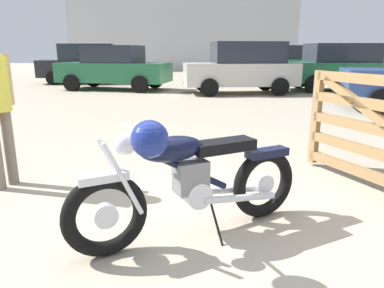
{
  "coord_description": "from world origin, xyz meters",
  "views": [
    {
      "loc": [
        -0.06,
        -3.0,
        1.49
      ],
      "look_at": [
        -0.21,
        0.66,
        0.53
      ],
      "focal_mm": 33.42,
      "sensor_mm": 36.0,
      "label": 1
    }
  ],
  "objects_px": {
    "silver_sedan_mid": "(114,68)",
    "pale_sedan_back": "(349,65)",
    "vintage_motorcycle": "(188,180)",
    "red_hatchback_near": "(85,63)",
    "white_estate_far": "(297,61)",
    "dark_sedan_left": "(242,67)"
  },
  "relations": [
    {
      "from": "silver_sedan_mid",
      "to": "pale_sedan_back",
      "type": "relative_size",
      "value": 0.92
    },
    {
      "from": "silver_sedan_mid",
      "to": "vintage_motorcycle",
      "type": "bearing_deg",
      "value": 117.23
    },
    {
      "from": "dark_sedan_left",
      "to": "pale_sedan_back",
      "type": "height_order",
      "value": "dark_sedan_left"
    },
    {
      "from": "red_hatchback_near",
      "to": "vintage_motorcycle",
      "type": "bearing_deg",
      "value": 102.15
    },
    {
      "from": "silver_sedan_mid",
      "to": "red_hatchback_near",
      "type": "relative_size",
      "value": 1.08
    },
    {
      "from": "red_hatchback_near",
      "to": "pale_sedan_back",
      "type": "relative_size",
      "value": 0.86
    },
    {
      "from": "dark_sedan_left",
      "to": "white_estate_far",
      "type": "distance_m",
      "value": 7.3
    },
    {
      "from": "red_hatchback_near",
      "to": "pale_sedan_back",
      "type": "distance_m",
      "value": 11.41
    },
    {
      "from": "vintage_motorcycle",
      "to": "red_hatchback_near",
      "type": "distance_m",
      "value": 15.19
    },
    {
      "from": "silver_sedan_mid",
      "to": "white_estate_far",
      "type": "height_order",
      "value": "white_estate_far"
    },
    {
      "from": "pale_sedan_back",
      "to": "white_estate_far",
      "type": "distance_m",
      "value": 5.32
    },
    {
      "from": "silver_sedan_mid",
      "to": "dark_sedan_left",
      "type": "bearing_deg",
      "value": 178.22
    },
    {
      "from": "vintage_motorcycle",
      "to": "red_hatchback_near",
      "type": "relative_size",
      "value": 0.45
    },
    {
      "from": "vintage_motorcycle",
      "to": "red_hatchback_near",
      "type": "xyz_separation_m",
      "value": [
        -5.55,
        14.13,
        0.43
      ]
    },
    {
      "from": "vintage_motorcycle",
      "to": "white_estate_far",
      "type": "bearing_deg",
      "value": -135.41
    },
    {
      "from": "silver_sedan_mid",
      "to": "pale_sedan_back",
      "type": "height_order",
      "value": "pale_sedan_back"
    },
    {
      "from": "vintage_motorcycle",
      "to": "red_hatchback_near",
      "type": "height_order",
      "value": "red_hatchback_near"
    },
    {
      "from": "dark_sedan_left",
      "to": "red_hatchback_near",
      "type": "bearing_deg",
      "value": -37.8
    },
    {
      "from": "silver_sedan_mid",
      "to": "dark_sedan_left",
      "type": "distance_m",
      "value": 4.92
    },
    {
      "from": "pale_sedan_back",
      "to": "white_estate_far",
      "type": "xyz_separation_m",
      "value": [
        -0.66,
        5.28,
        0.0
      ]
    },
    {
      "from": "dark_sedan_left",
      "to": "red_hatchback_near",
      "type": "xyz_separation_m",
      "value": [
        -6.93,
        3.92,
        0.0
      ]
    },
    {
      "from": "vintage_motorcycle",
      "to": "red_hatchback_near",
      "type": "bearing_deg",
      "value": -97.71
    }
  ]
}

